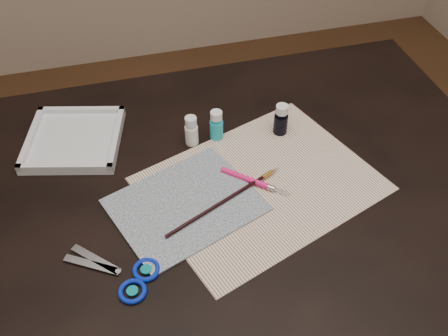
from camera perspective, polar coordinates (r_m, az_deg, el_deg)
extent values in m
cube|color=black|center=(1.39, 0.00, -12.44)|extent=(1.30, 0.90, 0.75)
cube|color=white|center=(1.09, 4.22, -1.80)|extent=(0.57, 0.50, 0.00)
cube|color=#111F31|center=(1.05, -4.44, -4.21)|extent=(0.35, 0.32, 0.00)
cylinder|color=white|center=(1.16, -3.75, 4.30)|extent=(0.03, 0.03, 0.08)
cylinder|color=#1EB0BE|center=(1.18, -0.87, 4.93)|extent=(0.04, 0.04, 0.08)
cylinder|color=black|center=(1.20, 6.53, 5.54)|extent=(0.04, 0.04, 0.08)
cube|color=silver|center=(1.23, -16.76, 3.21)|extent=(0.26, 0.26, 0.03)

